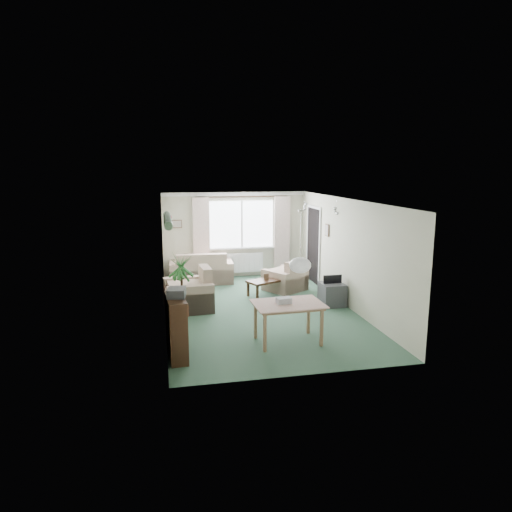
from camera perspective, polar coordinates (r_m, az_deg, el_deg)
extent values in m
plane|color=#325441|center=(10.03, 0.35, -6.78)|extent=(6.50, 6.50, 0.00)
cube|color=white|center=(12.86, -1.81, 4.00)|extent=(1.80, 0.03, 1.30)
cube|color=black|center=(12.71, -1.76, 7.41)|extent=(2.60, 0.03, 0.03)
cube|color=beige|center=(12.64, -6.87, 2.76)|extent=(0.45, 0.08, 2.00)
cube|color=beige|center=(13.04, 3.27, 3.07)|extent=(0.45, 0.08, 2.00)
cube|color=white|center=(13.00, -1.75, -0.84)|extent=(1.20, 0.10, 0.55)
cube|color=black|center=(12.39, 7.21, 1.31)|extent=(0.03, 0.95, 2.00)
sphere|color=white|center=(7.55, 5.54, -1.16)|extent=(0.36, 0.36, 0.36)
cylinder|color=#196626|center=(7.08, -10.99, 4.46)|extent=(1.60, 1.60, 0.12)
sphere|color=silver|center=(10.80, 6.15, 6.45)|extent=(0.20, 0.20, 0.20)
sphere|color=silver|center=(9.77, 10.01, 5.88)|extent=(0.20, 0.20, 0.20)
cube|color=brown|center=(12.67, -9.87, 3.97)|extent=(0.28, 0.03, 0.22)
cube|color=brown|center=(11.37, 8.88, 3.21)|extent=(0.03, 0.24, 0.30)
cube|color=beige|center=(12.42, -6.87, -1.38)|extent=(1.72, 0.96, 0.84)
cube|color=#C0B791|center=(11.57, 3.63, -2.36)|extent=(1.20, 1.18, 0.79)
cube|color=beige|center=(10.10, -8.51, -4.04)|extent=(1.07, 1.11, 0.93)
cube|color=black|center=(11.12, 1.16, -3.97)|extent=(0.98, 0.79, 0.38)
cube|color=brown|center=(11.05, 1.28, -2.61)|extent=(0.12, 0.02, 0.16)
cube|color=black|center=(7.60, -9.91, -8.81)|extent=(0.34, 0.85, 1.02)
cube|color=#36373B|center=(7.45, -9.91, -4.52)|extent=(0.33, 0.39, 0.14)
cylinder|color=#1A4D26|center=(9.58, -9.26, -3.70)|extent=(0.72, 0.72, 1.31)
cube|color=#996B53|center=(8.18, 4.00, -8.39)|extent=(1.15, 0.79, 0.70)
cube|color=#B6B7C2|center=(8.06, 3.49, -5.63)|extent=(0.26, 0.20, 0.12)
cube|color=#37353A|center=(10.46, 9.49, -4.73)|extent=(0.51, 0.56, 0.51)
cylinder|color=navy|center=(12.19, 3.03, -3.27)|extent=(0.74, 0.74, 0.13)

